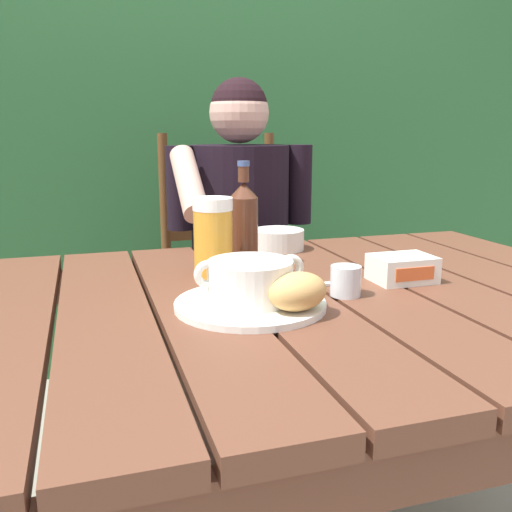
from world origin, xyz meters
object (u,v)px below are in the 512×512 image
person_eating (243,236)px  diner_bowl (278,239)px  serving_plate (250,304)px  beer_bottle (244,223)px  beer_glass (213,238)px  table_knife (310,284)px  water_glass_small (346,281)px  butter_tub (402,269)px  soup_bowl (250,280)px  chair_near_diner (229,284)px  bread_roll (297,291)px

person_eating → diner_bowl: (0.00, -0.34, 0.05)m
serving_plate → beer_bottle: beer_bottle is taller
beer_glass → table_knife: size_ratio=1.20×
beer_glass → water_glass_small: size_ratio=2.93×
person_eating → butter_tub: size_ratio=9.62×
person_eating → beer_bottle: person_eating is taller
beer_glass → soup_bowl: bearing=-86.2°
soup_bowl → table_knife: 0.19m
beer_glass → butter_tub: beer_glass is taller
person_eating → soup_bowl: (-0.21, -0.79, 0.07)m
chair_near_diner → soup_bowl: bearing=-102.2°
bread_roll → serving_plate: bearing=130.6°
chair_near_diner → water_glass_small: bearing=-91.1°
soup_bowl → water_glass_small: size_ratio=3.44×
person_eating → diner_bowl: bearing=-89.5°
person_eating → beer_glass: 0.62m
soup_bowl → water_glass_small: 0.20m
person_eating → bread_roll: person_eating is taller
bread_roll → diner_bowl: (0.15, 0.53, -0.02)m
person_eating → bread_roll: size_ratio=9.20×
soup_bowl → diner_bowl: soup_bowl is taller
table_knife → soup_bowl: bearing=-148.4°
soup_bowl → diner_bowl: size_ratio=1.48×
serving_plate → diner_bowl: bearing=64.7°
water_glass_small → beer_bottle: bearing=112.8°
beer_bottle → water_glass_small: size_ratio=4.14×
person_eating → serving_plate: person_eating is taller
beer_bottle → butter_tub: beer_bottle is taller
chair_near_diner → person_eating: size_ratio=0.86×
soup_bowl → butter_tub: (0.36, 0.07, -0.02)m
serving_plate → diner_bowl: diner_bowl is taller
table_knife → beer_glass: bearing=142.9°
beer_bottle → table_knife: bearing=-68.9°
person_eating → beer_glass: (-0.23, -0.57, 0.11)m
chair_near_diner → beer_bottle: chair_near_diner is taller
beer_bottle → water_glass_small: (0.12, -0.29, -0.07)m
serving_plate → beer_glass: bearing=93.8°
bread_roll → person_eating: bearing=80.1°
soup_bowl → table_knife: (0.15, 0.10, -0.05)m
butter_tub → beer_bottle: bearing=141.0°
chair_near_diner → table_knife: bearing=-93.8°
butter_tub → diner_bowl: (-0.14, 0.38, -0.00)m
beer_bottle → water_glass_small: 0.32m
soup_bowl → butter_tub: bearing=11.8°
table_knife → butter_tub: bearing=-6.0°
serving_plate → table_knife: size_ratio=1.89×
person_eating → beer_bottle: 0.52m
bread_roll → table_knife: 0.20m
serving_plate → butter_tub: size_ratio=2.16×
beer_bottle → serving_plate: bearing=-104.0°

